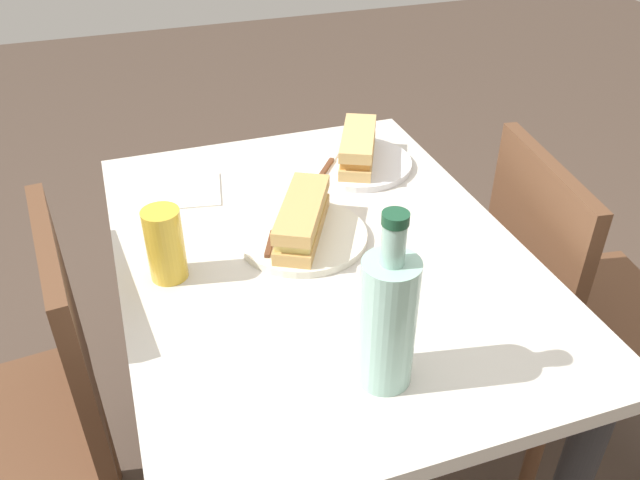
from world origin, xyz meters
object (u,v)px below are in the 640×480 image
object	(u,v)px
knife_far	(332,160)
knife_near	(273,232)
beer_glass	(165,245)
dining_table	(320,303)
plate_near	(303,236)
water_bottle	(388,319)
chair_far	(34,412)
baguette_sandwich_far	(358,147)
baguette_sandwich_near	(302,218)
chair_near	(561,302)
plate_far	(357,163)

from	to	relation	value
knife_far	knife_near	bearing A→B (deg)	139.73
knife_near	beer_glass	size ratio (longest dim) A/B	1.26
dining_table	plate_near	xyz separation A→B (m)	(0.04, 0.02, 0.14)
knife_far	water_bottle	world-z (taller)	water_bottle
chair_far	baguette_sandwich_far	world-z (taller)	chair_far
dining_table	baguette_sandwich_near	xyz separation A→B (m)	(0.04, 0.02, 0.18)
chair_far	knife_far	distance (m)	0.80
chair_near	knife_near	distance (m)	0.70
dining_table	chair_near	world-z (taller)	chair_near
chair_near	plate_far	size ratio (longest dim) A/B	3.47
baguette_sandwich_near	knife_far	bearing A→B (deg)	-30.38
baguette_sandwich_near	knife_near	xyz separation A→B (m)	(0.02, 0.05, -0.03)
plate_near	water_bottle	world-z (taller)	water_bottle
chair_near	baguette_sandwich_far	size ratio (longest dim) A/B	3.94
water_bottle	dining_table	bearing A→B (deg)	-2.82
plate_near	baguette_sandwich_near	distance (m)	0.04
baguette_sandwich_far	beer_glass	xyz separation A→B (m)	(-0.27, 0.46, 0.02)
baguette_sandwich_near	beer_glass	distance (m)	0.26
knife_near	plate_far	xyz separation A→B (m)	(0.23, -0.26, -0.01)
plate_far	baguette_sandwich_far	distance (m)	0.04
knife_near	baguette_sandwich_far	xyz separation A→B (m)	(0.23, -0.26, 0.03)
plate_near	plate_far	bearing A→B (deg)	-40.63
plate_far	water_bottle	xyz separation A→B (m)	(-0.62, 0.20, 0.10)
chair_near	water_bottle	distance (m)	0.74
knife_far	water_bottle	bearing A→B (deg)	167.04
dining_table	knife_near	bearing A→B (deg)	53.56
chair_far	baguette_sandwich_far	xyz separation A→B (m)	(0.27, -0.75, 0.30)
plate_far	beer_glass	distance (m)	0.54
chair_far	baguette_sandwich_far	size ratio (longest dim) A/B	3.94
chair_far	water_bottle	size ratio (longest dim) A/B	3.02
baguette_sandwich_far	knife_far	bearing A→B (deg)	75.56
knife_near	beer_glass	world-z (taller)	beer_glass
dining_table	chair_near	bearing A→B (deg)	-94.23
chair_near	knife_far	distance (m)	0.61
chair_near	water_bottle	world-z (taller)	water_bottle
chair_near	plate_near	world-z (taller)	chair_near
plate_near	beer_glass	bearing A→B (deg)	97.13
baguette_sandwich_near	beer_glass	bearing A→B (deg)	97.13
baguette_sandwich_near	knife_near	distance (m)	0.06
knife_far	baguette_sandwich_far	bearing A→B (deg)	-104.44
dining_table	knife_far	size ratio (longest dim) A/B	6.56
plate_near	baguette_sandwich_near	world-z (taller)	baguette_sandwich_near
knife_far	beer_glass	xyz separation A→B (m)	(-0.29, 0.41, 0.05)
knife_near	chair_near	bearing A→B (deg)	-98.63
plate_near	knife_near	xyz separation A→B (m)	(0.02, 0.05, 0.01)
plate_far	beer_glass	size ratio (longest dim) A/B	1.83
baguette_sandwich_far	knife_far	world-z (taller)	baguette_sandwich_far
knife_near	water_bottle	size ratio (longest dim) A/B	0.60
dining_table	plate_far	distance (m)	0.36
plate_near	water_bottle	xyz separation A→B (m)	(-0.37, -0.00, 0.10)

